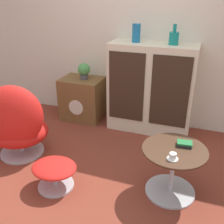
% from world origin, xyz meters
% --- Properties ---
extents(ground_plane, '(12.00, 12.00, 0.00)m').
position_xyz_m(ground_plane, '(0.00, 0.00, 0.00)').
color(ground_plane, brown).
extents(wall_back, '(6.40, 0.06, 2.60)m').
position_xyz_m(wall_back, '(0.00, 1.54, 1.30)').
color(wall_back, beige).
rests_on(wall_back, ground_plane).
extents(sideboard, '(1.10, 0.44, 1.19)m').
position_xyz_m(sideboard, '(0.31, 1.29, 0.59)').
color(sideboard, beige).
rests_on(sideboard, ground_plane).
extents(tv_console, '(0.59, 0.46, 0.62)m').
position_xyz_m(tv_console, '(-0.71, 1.28, 0.31)').
color(tv_console, brown).
rests_on(tv_console, ground_plane).
extents(egg_chair, '(0.85, 0.82, 0.91)m').
position_xyz_m(egg_chair, '(-0.97, 0.11, 0.41)').
color(egg_chair, '#B7B7BC').
rests_on(egg_chair, ground_plane).
extents(ottoman, '(0.45, 0.38, 0.27)m').
position_xyz_m(ottoman, '(-0.29, -0.22, 0.19)').
color(ottoman, '#B7B7BC').
rests_on(ottoman, ground_plane).
extents(coffee_table, '(0.59, 0.59, 0.49)m').
position_xyz_m(coffee_table, '(0.79, 0.09, 0.28)').
color(coffee_table, '#B7B7BC').
rests_on(coffee_table, ground_plane).
extents(vase_leftmost, '(0.10, 0.10, 0.22)m').
position_xyz_m(vase_leftmost, '(0.08, 1.29, 1.30)').
color(vase_leftmost, '#196699').
rests_on(vase_leftmost, sideboard).
extents(vase_inner_left, '(0.12, 0.12, 0.24)m').
position_xyz_m(vase_inner_left, '(0.54, 1.29, 1.27)').
color(vase_inner_left, '#147A75').
rests_on(vase_inner_left, sideboard).
extents(potted_plant, '(0.17, 0.17, 0.23)m').
position_xyz_m(potted_plant, '(-0.66, 1.28, 0.75)').
color(potted_plant, '#4C4C51').
rests_on(potted_plant, tv_console).
extents(teacup, '(0.10, 0.10, 0.06)m').
position_xyz_m(teacup, '(0.79, -0.07, 0.52)').
color(teacup, white).
rests_on(teacup, coffee_table).
extents(book_stack, '(0.14, 0.11, 0.04)m').
position_xyz_m(book_stack, '(0.87, 0.17, 0.51)').
color(book_stack, black).
rests_on(book_stack, coffee_table).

